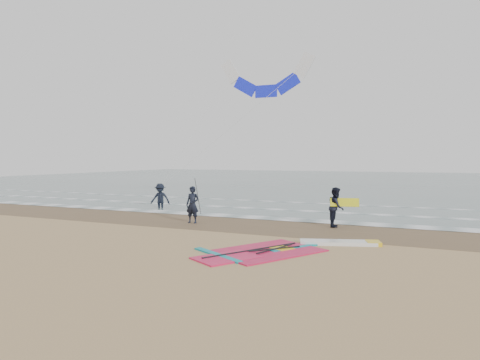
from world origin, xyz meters
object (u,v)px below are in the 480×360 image
at_px(person_wading, 160,193).
at_px(surf_kite, 266,80).
at_px(person_standing, 193,205).
at_px(person_walking, 336,207).
at_px(windsurf_rig, 288,249).

xyz_separation_m(person_wading, surf_kite, (5.43, 4.63, 7.51)).
relative_size(person_standing, person_wading, 0.94).
relative_size(person_standing, person_walking, 0.99).
height_order(windsurf_rig, person_wading, person_wading).
bearing_deg(surf_kite, person_standing, -92.57).
bearing_deg(person_wading, surf_kite, 23.87).
distance_m(person_standing, person_wading, 6.80).
distance_m(person_standing, surf_kite, 11.93).
height_order(person_walking, surf_kite, surf_kite).
relative_size(windsurf_rig, surf_kite, 0.68).
bearing_deg(windsurf_rig, person_walking, 84.31).
distance_m(person_walking, person_wading, 12.08).
xyz_separation_m(windsurf_rig, person_walking, (0.57, 5.68, 0.89)).
xyz_separation_m(windsurf_rig, surf_kite, (-5.73, 13.20, 8.43)).
xyz_separation_m(person_standing, person_walking, (6.70, 1.69, 0.01)).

